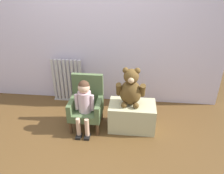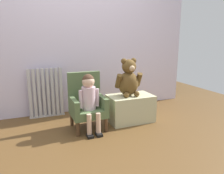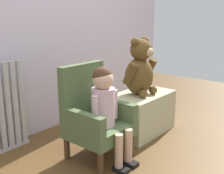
% 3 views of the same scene
% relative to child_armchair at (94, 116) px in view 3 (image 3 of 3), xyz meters
% --- Properties ---
extents(ground_plane, '(6.00, 6.00, 0.00)m').
position_rel_child_armchair_xyz_m(ground_plane, '(0.04, -0.46, -0.32)').
color(ground_plane, brown).
extents(child_armchair, '(0.42, 0.40, 0.71)m').
position_rel_child_armchair_xyz_m(child_armchair, '(0.00, 0.00, 0.00)').
color(child_armchair, '#50653E').
rests_on(child_armchair, ground_plane).
extents(child_figure, '(0.25, 0.35, 0.71)m').
position_rel_child_armchair_xyz_m(child_figure, '(-0.00, -0.11, 0.14)').
color(child_figure, beige).
rests_on(child_figure, ground_plane).
extents(low_bench, '(0.61, 0.37, 0.37)m').
position_rel_child_armchair_xyz_m(low_bench, '(0.61, -0.01, -0.14)').
color(low_bench, '#BDBA8E').
rests_on(low_bench, ground_plane).
extents(large_teddy_bear, '(0.37, 0.26, 0.51)m').
position_rel_child_armchair_xyz_m(large_teddy_bear, '(0.58, -0.01, 0.27)').
color(large_teddy_bear, brown).
rests_on(large_teddy_bear, low_bench).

